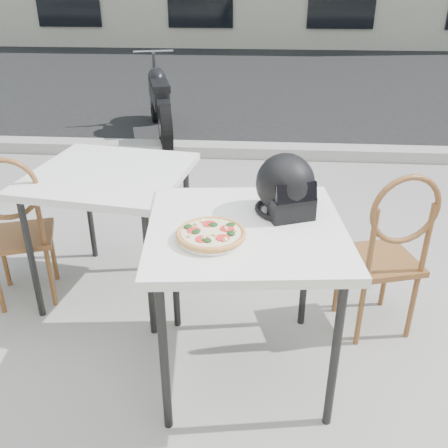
# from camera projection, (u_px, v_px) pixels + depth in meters

# --- Properties ---
(ground) EXTENTS (80.00, 80.00, 0.00)m
(ground) POSITION_uv_depth(u_px,v_px,m) (279.00, 338.00, 2.75)
(ground) COLOR gray
(ground) RESTS_ON ground
(street_asphalt) EXTENTS (30.00, 8.00, 0.00)m
(street_asphalt) POSITION_uv_depth(u_px,v_px,m) (270.00, 82.00, 8.96)
(street_asphalt) COLOR black
(street_asphalt) RESTS_ON ground
(curb) EXTENTS (30.00, 0.25, 0.12)m
(curb) POSITION_uv_depth(u_px,v_px,m) (272.00, 151.00, 5.38)
(curb) COLOR #9C9A92
(curb) RESTS_ON ground
(cafe_table_main) EXTENTS (0.94, 0.94, 0.82)m
(cafe_table_main) POSITION_uv_depth(u_px,v_px,m) (246.00, 240.00, 2.21)
(cafe_table_main) COLOR silver
(cafe_table_main) RESTS_ON ground
(plate) EXTENTS (0.33, 0.33, 0.02)m
(plate) POSITION_uv_depth(u_px,v_px,m) (211.00, 238.00, 2.06)
(plate) COLOR white
(plate) RESTS_ON cafe_table_main
(pizza) EXTENTS (0.37, 0.37, 0.04)m
(pizza) POSITION_uv_depth(u_px,v_px,m) (211.00, 234.00, 2.05)
(pizza) COLOR #C78948
(pizza) RESTS_ON plate
(helmet) EXTENTS (0.35, 0.36, 0.28)m
(helmet) POSITION_uv_depth(u_px,v_px,m) (286.00, 188.00, 2.25)
(helmet) COLOR black
(helmet) RESTS_ON cafe_table_main
(cafe_chair_main) EXTENTS (0.46, 0.46, 0.98)m
(cafe_chair_main) POSITION_uv_depth(u_px,v_px,m) (389.00, 247.00, 2.56)
(cafe_chair_main) COLOR brown
(cafe_chair_main) RESTS_ON ground
(cafe_table_side) EXTENTS (0.96, 0.96, 0.80)m
(cafe_table_side) POSITION_uv_depth(u_px,v_px,m) (109.00, 183.00, 2.84)
(cafe_table_side) COLOR silver
(cafe_table_side) RESTS_ON ground
(cafe_chair_side) EXTENTS (0.47, 0.47, 0.96)m
(cafe_chair_side) POSITION_uv_depth(u_px,v_px,m) (15.00, 224.00, 2.82)
(cafe_chair_side) COLOR brown
(cafe_chair_side) RESTS_ON ground
(motorcycle) EXTENTS (0.68, 1.83, 0.93)m
(motorcycle) POSITION_uv_depth(u_px,v_px,m) (159.00, 102.00, 5.90)
(motorcycle) COLOR black
(motorcycle) RESTS_ON street_asphalt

